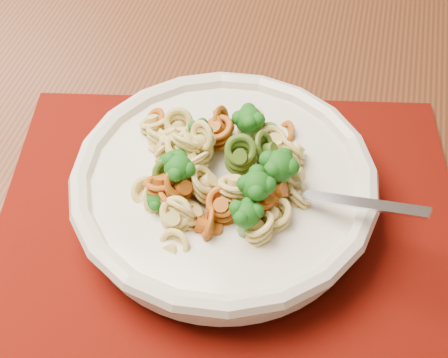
# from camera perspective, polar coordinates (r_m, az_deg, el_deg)

# --- Properties ---
(dining_table) EXTENTS (1.41, 0.95, 0.71)m
(dining_table) POSITION_cam_1_polar(r_m,az_deg,el_deg) (0.69, 0.72, -5.17)
(dining_table) COLOR #592F19
(dining_table) RESTS_ON ground
(placemat) EXTENTS (0.50, 0.43, 0.00)m
(placemat) POSITION_cam_1_polar(r_m,az_deg,el_deg) (0.58, 0.44, -3.98)
(placemat) COLOR #530403
(placemat) RESTS_ON dining_table
(pasta_bowl) EXTENTS (0.28, 0.28, 0.05)m
(pasta_bowl) POSITION_cam_1_polar(r_m,az_deg,el_deg) (0.57, 0.00, -0.56)
(pasta_bowl) COLOR silver
(pasta_bowl) RESTS_ON placemat
(pasta_broccoli_heap) EXTENTS (0.24, 0.24, 0.06)m
(pasta_broccoli_heap) POSITION_cam_1_polar(r_m,az_deg,el_deg) (0.56, 0.00, 0.39)
(pasta_broccoli_heap) COLOR #D1BC67
(pasta_broccoli_heap) RESTS_ON pasta_bowl
(fork) EXTENTS (0.18, 0.06, 0.08)m
(fork) POSITION_cam_1_polar(r_m,az_deg,el_deg) (0.55, 4.76, -1.07)
(fork) COLOR silver
(fork) RESTS_ON pasta_bowl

